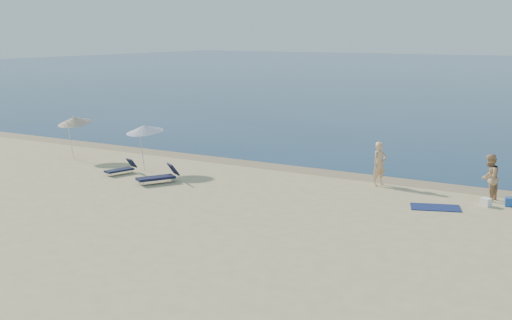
{
  "coord_description": "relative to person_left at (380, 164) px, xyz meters",
  "views": [
    {
      "loc": [
        10.7,
        -7.6,
        6.49
      ],
      "look_at": [
        -3.09,
        16.0,
        1.0
      ],
      "focal_mm": 45.0,
      "sensor_mm": 36.0,
      "label": 1
    }
  ],
  "objects": [
    {
      "name": "person_right",
      "position": [
        4.56,
        -0.3,
        -0.02
      ],
      "size": [
        0.85,
        1.01,
        1.86
      ],
      "primitive_type": "imported",
      "rotation": [
        0.0,
        0.0,
        -1.74
      ],
      "color": "tan",
      "rests_on": "ground"
    },
    {
      "name": "wet_sand_strip",
      "position": [
        -1.75,
        1.22,
        -0.94
      ],
      "size": [
        240.0,
        1.6,
        0.0
      ],
      "primitive_type": "cube",
      "color": "#847254",
      "rests_on": "ground"
    },
    {
      "name": "person_left",
      "position": [
        0.0,
        0.0,
        0.0
      ],
      "size": [
        0.72,
        0.82,
        1.89
      ],
      "primitive_type": "imported",
      "rotation": [
        0.0,
        0.0,
        1.08
      ],
      "color": "tan",
      "rests_on": "ground"
    },
    {
      "name": "white_bag",
      "position": [
        4.64,
        -1.16,
        -0.79
      ],
      "size": [
        0.45,
        0.42,
        0.31
      ],
      "primitive_type": "cube",
      "rotation": [
        0.0,
        0.0,
        -0.38
      ],
      "color": "white",
      "rests_on": "ground"
    },
    {
      "name": "umbrella_far",
      "position": [
        -15.74,
        -2.16,
        1.04
      ],
      "size": [
        1.72,
        1.75,
        2.33
      ],
      "rotation": [
        0.0,
        0.0,
        -0.0
      ],
      "color": "silver",
      "rests_on": "ground"
    },
    {
      "name": "umbrella_near",
      "position": [
        -10.66,
        -2.63,
        1.05
      ],
      "size": [
        2.15,
        2.17,
        2.3
      ],
      "rotation": [
        0.0,
        0.0,
        -0.25
      ],
      "color": "silver",
      "rests_on": "ground"
    },
    {
      "name": "lounger_left",
      "position": [
        -11.08,
        -3.86,
        -0.7
      ],
      "size": [
        0.91,
        1.58,
        0.66
      ],
      "rotation": [
        0.0,
        0.0,
        -0.3
      ],
      "color": "#121A34",
      "rests_on": "ground"
    },
    {
      "name": "blue_cooler",
      "position": [
        5.47,
        -0.67,
        -0.78
      ],
      "size": [
        0.54,
        0.44,
        0.33
      ],
      "primitive_type": "cube",
      "rotation": [
        0.0,
        0.0,
        0.26
      ],
      "color": "#2050AD",
      "rests_on": "ground"
    },
    {
      "name": "lounger_right",
      "position": [
        -8.43,
        -4.42,
        -0.65
      ],
      "size": [
        1.46,
        1.89,
        0.81
      ],
      "rotation": [
        0.0,
        0.0,
        -0.54
      ],
      "color": "black",
      "rests_on": "ground"
    },
    {
      "name": "beach_towel",
      "position": [
        3.05,
        -2.35,
        -0.93
      ],
      "size": [
        2.04,
        1.55,
        0.03
      ],
      "primitive_type": "cube",
      "rotation": [
        0.0,
        0.0,
        0.34
      ],
      "color": "#0E194A",
      "rests_on": "ground"
    }
  ]
}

